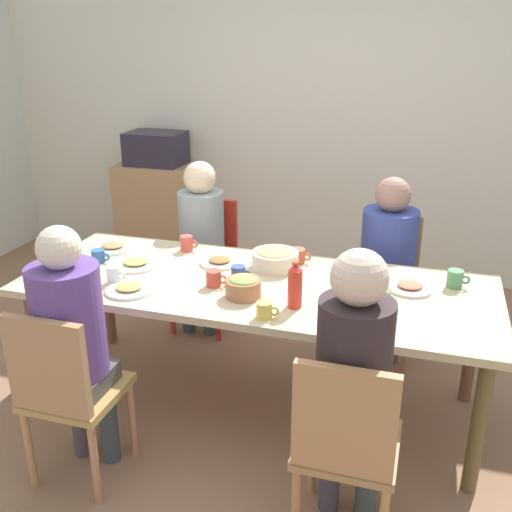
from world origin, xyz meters
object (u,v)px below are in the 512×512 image
Objects in this scene: person_2 at (71,333)px; side_cabinet at (160,213)px; person_3 at (353,375)px; plate_4 at (410,287)px; chair_2 at (66,388)px; bowl_2 at (275,258)px; cup_0 at (187,243)px; cup_5 at (265,310)px; chair_0 at (207,256)px; plate_0 at (113,247)px; person_1 at (388,251)px; bottle_1 at (295,286)px; bottle_0 at (357,298)px; cup_1 at (455,279)px; dining_table at (256,294)px; cup_4 at (99,256)px; person_0 at (201,231)px; chair_3 at (346,442)px; plate_3 at (220,262)px; bowl_1 at (364,293)px; cup_2 at (298,256)px; chair_1 at (387,276)px; plate_2 at (136,264)px; bowl_0 at (243,286)px; plate_5 at (355,269)px; microwave at (156,148)px; cup_6 at (214,278)px; cup_7 at (239,274)px; cup_3 at (114,275)px; plate_1 at (129,289)px.

side_cabinet is (-0.86, 2.64, -0.29)m from person_2.
plate_4 is at bearing 79.94° from person_3.
chair_2 reaches higher than bowl_2.
cup_5 is (0.70, -0.72, -0.01)m from cup_0.
plate_0 is (-0.36, -0.63, 0.25)m from chair_0.
person_1 is 5.06× the size of bottle_1.
cup_1 is at bearing 48.76° from bottle_0.
chair_2 reaches higher than dining_table.
bottle_1 reaches higher than chair_0.
cup_4 is at bearing 160.61° from cup_5.
cup_5 is (0.12, -0.61, -0.02)m from bowl_2.
cup_4 is 1.24m from bottle_1.
chair_3 is at bearing -52.36° from person_0.
chair_0 is 0.72× the size of person_2.
bowl_1 reaches higher than plate_3.
cup_2 is at bearing 57.24° from chair_2.
plate_2 is (-1.34, -0.83, 0.25)m from chair_1.
bowl_0 is at bearing 137.62° from person_3.
bowl_2 is 2.27m from side_cabinet.
person_2 reaches higher than cup_4.
person_1 reaches higher than cup_5.
person_3 is 10.31× the size of cup_2.
person_0 is 4.55× the size of bowl_2.
cup_2 is at bearing 90.92° from cup_5.
plate_5 is 0.70m from bowl_0.
microwave reaches higher than cup_0.
cup_2 is at bearing -33.56° from chair_0.
cup_6 is (0.52, -0.13, 0.03)m from plate_2.
microwave is (-0.76, 1.85, 0.28)m from plate_2.
bottle_1 is (0.54, -0.42, 0.10)m from plate_3.
bottle_1 reaches higher than plate_3.
chair_1 is 0.75m from cup_2.
chair_0 is 0.96m from bowl_2.
plate_5 is (-0.15, 1.16, 0.25)m from chair_3.
cup_5 reaches higher than plate_0.
person_0 is 6.64× the size of bowl_0.
dining_table is at bearing -129.21° from person_1.
bowl_1 is at bearing -17.57° from plate_3.
cup_5 is at bearing -67.25° from dining_table.
cup_7 is (-0.71, 0.75, 0.03)m from person_3.
bowl_2 is at bearing -132.85° from cup_2.
bowl_1 is 2.26× the size of cup_0.
chair_3 is 8.34× the size of cup_3.
cup_4 is at bearing 110.62° from chair_2.
plate_1 is 0.27× the size of side_cabinet.
cup_2 is (-0.43, 0.42, -0.01)m from bowl_1.
bowl_1 is 1.17× the size of bottle_0.
cup_3 is 2.26m from side_cabinet.
cup_0 is at bearing 178.34° from plate_5.
chair_3 is at bearing -45.67° from cup_5.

